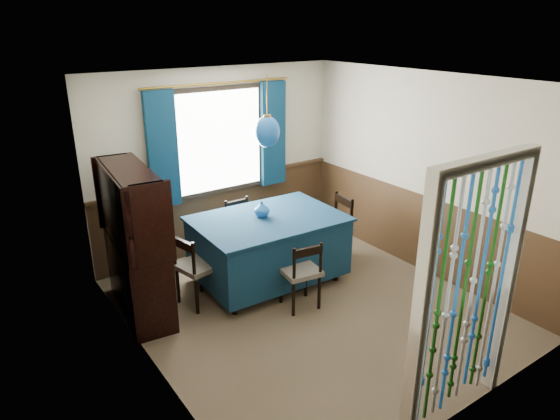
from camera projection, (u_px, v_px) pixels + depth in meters
floor at (308, 307)px, 5.65m from camera, size 4.00×4.00×0.00m
ceiling at (313, 81)px, 4.76m from camera, size 4.00×4.00×0.00m
wall_back at (219, 162)px, 6.74m from camera, size 3.60×0.00×3.60m
wall_front at (477, 280)px, 3.67m from camera, size 3.60×0.00×3.60m
wall_left at (144, 245)px, 4.25m from camera, size 0.00×4.00×4.00m
wall_right at (425, 175)px, 6.17m from camera, size 0.00×4.00×4.00m
wainscot_back at (222, 214)px, 7.00m from camera, size 3.60×0.00×3.60m
wainscot_front at (462, 363)px, 3.95m from camera, size 3.60×0.00×3.60m
wainscot_left at (153, 320)px, 4.52m from camera, size 0.00×4.00×4.00m
wainscot_right at (418, 231)px, 6.43m from camera, size 0.00×4.00×4.00m
window at (220, 141)px, 6.60m from camera, size 1.32×0.12×1.42m
doorway at (467, 300)px, 3.79m from camera, size 1.16×0.12×2.18m
dining_table at (268, 245)px, 6.06m from camera, size 1.79×1.26×0.84m
chair_near at (301, 272)px, 5.51m from camera, size 0.46×0.44×0.82m
chair_far at (242, 228)px, 6.71m from camera, size 0.40×0.38×0.81m
chair_left at (195, 267)px, 5.57m from camera, size 0.49×0.50×0.86m
chair_right at (333, 227)px, 6.59m from camera, size 0.49×0.51×0.91m
sideboard at (137, 264)px, 5.39m from camera, size 0.56×1.30×1.65m
pendant_lamp at (267, 132)px, 5.57m from camera, size 0.28×0.28×0.80m
vase_table at (262, 209)px, 5.94m from camera, size 0.19×0.19×0.18m
bowl_shelf at (148, 222)px, 4.97m from camera, size 0.20×0.20×0.05m
vase_sideboard at (132, 226)px, 5.47m from camera, size 0.23×0.23×0.21m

